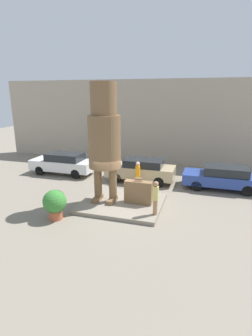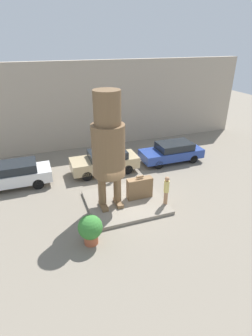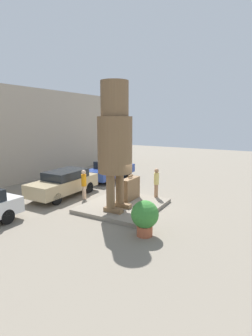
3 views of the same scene
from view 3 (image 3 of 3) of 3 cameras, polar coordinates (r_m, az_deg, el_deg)
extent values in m
plane|color=gray|center=(13.88, -0.57, -8.55)|extent=(60.00, 60.00, 0.00)
cube|color=gray|center=(13.84, -0.57, -8.17)|extent=(4.19, 3.69, 0.19)
cube|color=tan|center=(19.63, -25.16, 6.29)|extent=(28.00, 0.60, 6.83)
cube|color=brown|center=(12.61, -2.79, -9.13)|extent=(0.32, 0.94, 0.21)
cube|color=brown|center=(13.29, -0.83, -8.08)|extent=(0.32, 0.94, 0.21)
cylinder|color=brown|center=(12.40, -3.38, -5.00)|extent=(0.41, 0.41, 1.64)
cylinder|color=brown|center=(13.09, -1.38, -4.15)|extent=(0.41, 0.41, 1.64)
cylinder|color=brown|center=(12.36, -2.42, 5.05)|extent=(1.64, 1.64, 2.64)
cylinder|color=brown|center=(12.34, -2.50, 14.85)|extent=(1.29, 1.29, 1.58)
cube|color=brown|center=(14.39, 0.96, -4.54)|extent=(1.43, 0.44, 1.20)
cylinder|color=brown|center=(14.22, 0.97, -1.73)|extent=(0.39, 0.13, 0.13)
cylinder|color=#A87A56|center=(14.95, 6.59, -4.94)|extent=(0.21, 0.21, 0.74)
cylinder|color=#DBC66B|center=(14.77, 6.64, -2.31)|extent=(0.28, 0.28, 0.66)
sphere|color=#A87A56|center=(14.68, 6.68, -0.58)|extent=(0.25, 0.25, 0.25)
cylinder|color=black|center=(12.79, -24.47, -9.63)|extent=(0.67, 0.18, 0.67)
cube|color=tan|center=(16.03, -13.45, -3.58)|extent=(4.52, 1.78, 0.74)
cube|color=#1E2328|center=(16.06, -12.99, -1.32)|extent=(2.49, 1.60, 0.47)
cylinder|color=black|center=(14.62, -14.84, -6.53)|extent=(0.67, 0.18, 0.67)
cylinder|color=black|center=(15.75, -19.02, -5.53)|extent=(0.67, 0.18, 0.67)
cylinder|color=black|center=(16.64, -8.08, -4.19)|extent=(0.67, 0.18, 0.67)
cylinder|color=black|center=(17.64, -12.20, -3.48)|extent=(0.67, 0.18, 0.67)
cube|color=#284293|center=(19.99, -3.43, -0.71)|extent=(4.58, 1.82, 0.64)
cube|color=#1E2328|center=(20.07, -3.09, 1.00)|extent=(2.52, 1.64, 0.50)
cylinder|color=black|center=(18.45, -3.68, -2.68)|extent=(0.64, 0.18, 0.64)
cylinder|color=black|center=(19.38, -7.75, -2.11)|extent=(0.64, 0.18, 0.64)
cylinder|color=black|center=(20.83, 0.61, -1.13)|extent=(0.64, 0.18, 0.64)
cylinder|color=black|center=(21.66, -3.19, -0.69)|extent=(0.64, 0.18, 0.64)
cylinder|color=#AD5638|center=(10.68, 4.08, -13.41)|extent=(0.63, 0.63, 0.42)
sphere|color=#387F33|center=(10.42, 4.12, -10.01)|extent=(1.09, 1.09, 1.09)
cylinder|color=beige|center=(15.35, -9.09, -5.29)|extent=(0.22, 0.22, 0.77)
cylinder|color=orange|center=(15.16, -9.17, -2.64)|extent=(0.29, 0.29, 0.68)
sphere|color=beige|center=(15.06, -9.22, -0.90)|extent=(0.26, 0.26, 0.26)
camera|label=1|loc=(16.29, 50.92, 10.76)|focal=28.00mm
camera|label=2|loc=(9.48, 68.53, 27.48)|focal=28.00mm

